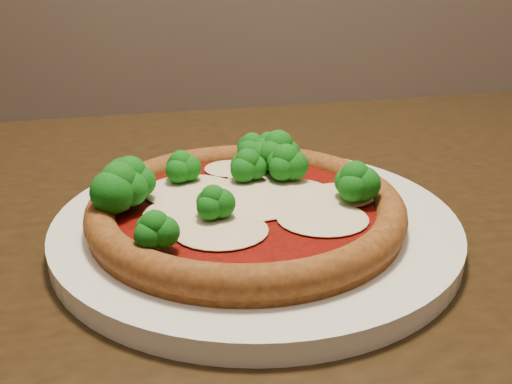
{
  "coord_description": "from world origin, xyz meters",
  "views": [
    {
      "loc": [
        -0.02,
        -0.51,
        0.98
      ],
      "look_at": [
        -0.02,
        -0.07,
        0.79
      ],
      "focal_mm": 40.0,
      "sensor_mm": 36.0,
      "label": 1
    }
  ],
  "objects": [
    {
      "name": "dining_table",
      "position": [
        -0.01,
        -0.01,
        0.65
      ],
      "size": [
        1.39,
        0.98,
        0.75
      ],
      "rotation": [
        0.0,
        0.0,
        0.23
      ],
      "color": "black",
      "rests_on": "floor"
    },
    {
      "name": "plate",
      "position": [
        -0.02,
        -0.07,
        0.76
      ],
      "size": [
        0.34,
        0.34,
        0.02
      ],
      "primitive_type": "cylinder",
      "color": "silver",
      "rests_on": "dining_table"
    },
    {
      "name": "pizza",
      "position": [
        -0.03,
        -0.07,
        0.78
      ],
      "size": [
        0.26,
        0.26,
        0.06
      ],
      "rotation": [
        0.0,
        0.0,
        0.16
      ],
      "color": "brown",
      "rests_on": "plate"
    }
  ]
}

